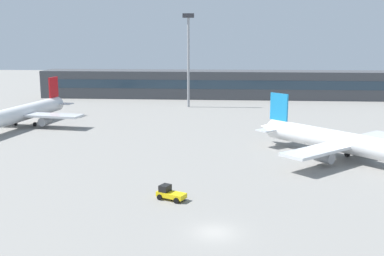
{
  "coord_description": "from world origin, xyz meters",
  "views": [
    {
      "loc": [
        1.02,
        -43.77,
        19.29
      ],
      "look_at": [
        -5.37,
        40.0,
        3.0
      ],
      "focal_mm": 42.99,
      "sensor_mm": 36.0,
      "label": 1
    }
  ],
  "objects_px": {
    "airplane_mid": "(19,114)",
    "baggage_tug_yellow": "(170,193)",
    "floodlight_tower_west": "(188,54)",
    "airplane_near": "(351,144)"
  },
  "relations": [
    {
      "from": "airplane_near",
      "to": "airplane_mid",
      "type": "relative_size",
      "value": 0.76
    },
    {
      "from": "airplane_near",
      "to": "floodlight_tower_west",
      "type": "relative_size",
      "value": 1.16
    },
    {
      "from": "airplane_near",
      "to": "floodlight_tower_west",
      "type": "bearing_deg",
      "value": 117.91
    },
    {
      "from": "airplane_near",
      "to": "airplane_mid",
      "type": "bearing_deg",
      "value": 159.92
    },
    {
      "from": "airplane_mid",
      "to": "floodlight_tower_west",
      "type": "relative_size",
      "value": 1.53
    },
    {
      "from": "airplane_mid",
      "to": "baggage_tug_yellow",
      "type": "xyz_separation_m",
      "value": [
        38.91,
        -43.65,
        -2.24
      ]
    },
    {
      "from": "airplane_mid",
      "to": "airplane_near",
      "type": "bearing_deg",
      "value": -20.08
    },
    {
      "from": "airplane_mid",
      "to": "floodlight_tower_west",
      "type": "height_order",
      "value": "floodlight_tower_west"
    },
    {
      "from": "floodlight_tower_west",
      "to": "baggage_tug_yellow",
      "type": "bearing_deg",
      "value": -86.89
    },
    {
      "from": "airplane_mid",
      "to": "baggage_tug_yellow",
      "type": "height_order",
      "value": "airplane_mid"
    }
  ]
}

